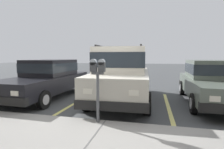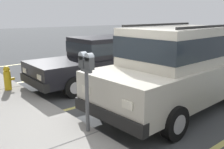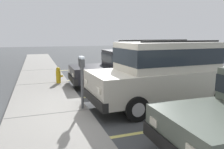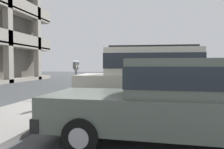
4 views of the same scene
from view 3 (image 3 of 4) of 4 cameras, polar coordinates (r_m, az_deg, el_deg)
name	(u,v)px [view 3 (image 3 of 4)]	position (r m, az deg, el deg)	size (l,w,h in m)	color
ground_plane	(96,114)	(6.36, -4.23, -10.30)	(80.00, 80.00, 0.10)	#444749
sidewalk	(49,116)	(6.14, -16.24, -10.36)	(40.00, 2.20, 0.12)	gray
parking_stall_lines	(121,94)	(8.23, 2.27, -5.13)	(13.04, 4.80, 0.01)	#DBD16B
silver_suv	(165,71)	(6.99, 13.77, 0.95)	(2.17, 4.86, 2.03)	beige
dark_hatchback	(124,66)	(9.67, 3.07, 2.11)	(1.89, 4.50, 1.54)	black
parking_meter_near	(82,70)	(6.10, -7.93, 1.21)	(0.35, 0.12, 1.49)	#595B60
fire_hydrant	(58,75)	(9.78, -13.84, -0.19)	(0.30, 0.30, 0.70)	gold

